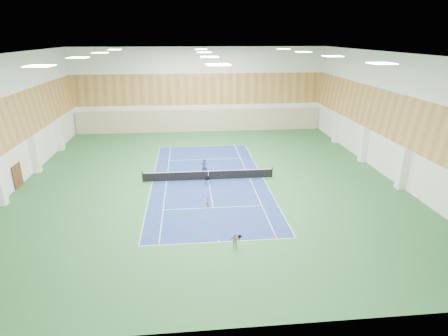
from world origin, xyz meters
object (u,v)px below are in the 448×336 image
object	(u,v)px
tennis_net	(208,175)
ball_cart	(207,181)
child_court	(208,202)
coach	(204,167)
child_apron	(235,241)

from	to	relation	value
tennis_net	ball_cart	world-z (taller)	tennis_net
ball_cart	tennis_net	bearing A→B (deg)	76.00
child_court	ball_cart	xyz separation A→B (m)	(0.22, 4.87, -0.08)
child_court	ball_cart	size ratio (longest dim) A/B	1.19
coach	child_apron	bearing A→B (deg)	108.22
tennis_net	ball_cart	size ratio (longest dim) A/B	15.30
tennis_net	child_court	world-z (taller)	tennis_net
coach	child_court	distance (m)	7.76
tennis_net	coach	size ratio (longest dim) A/B	7.57
coach	tennis_net	bearing A→B (deg)	114.40
child_court	ball_cart	bearing A→B (deg)	58.32
coach	ball_cart	world-z (taller)	coach
tennis_net	child_court	xyz separation A→B (m)	(-0.39, -6.23, -0.05)
child_court	child_apron	xyz separation A→B (m)	(1.40, -6.49, 0.05)
child_court	child_apron	world-z (taller)	child_apron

